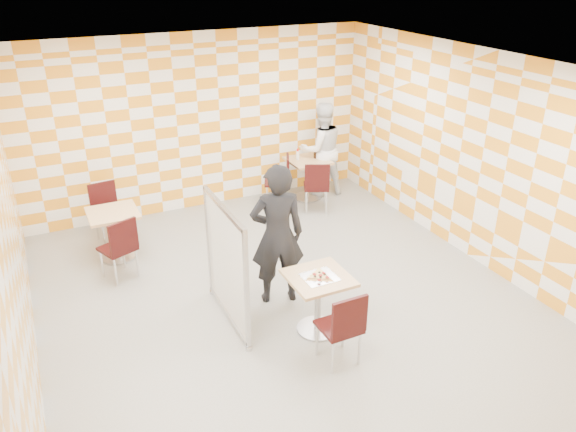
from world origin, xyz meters
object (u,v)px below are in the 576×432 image
object	(u,v)px
chair_second_side	(282,177)
partition	(226,264)
soda_bottle	(316,153)
chair_empty_near	(120,245)
chair_empty_far	(106,207)
main_table	(318,294)
sport_bottle	(298,155)
chair_main_front	(344,324)
second_table	(308,172)
empty_table	(115,227)
man_dark	(277,235)
man_white	(321,149)
chair_second_front	(317,183)

from	to	relation	value
chair_second_side	partition	xyz separation A→B (m)	(-2.05, -2.87, 0.25)
soda_bottle	chair_empty_near	bearing A→B (deg)	-158.94
chair_empty_far	partition	world-z (taller)	partition
main_table	soda_bottle	world-z (taller)	soda_bottle
chair_second_side	sport_bottle	bearing A→B (deg)	23.31
chair_main_front	chair_empty_near	size ratio (longest dim) A/B	1.00
second_table	chair_main_front	distance (m)	4.64
sport_bottle	empty_table	bearing A→B (deg)	-165.89
second_table	partition	bearing A→B (deg)	-131.52
chair_main_front	partition	distance (m)	1.59
empty_table	main_table	bearing A→B (deg)	-57.09
chair_main_front	sport_bottle	xyz separation A→B (m)	(1.62, 4.37, 0.29)
empty_table	chair_empty_near	bearing A→B (deg)	-92.95
partition	soda_bottle	size ratio (longest dim) A/B	6.74
main_table	chair_empty_far	xyz separation A→B (m)	(-1.84, 3.51, 0.04)
chair_second_side	man_dark	bearing A→B (deg)	-115.97
empty_table	chair_main_front	size ratio (longest dim) A/B	0.81
man_white	sport_bottle	world-z (taller)	man_white
second_table	man_white	bearing A→B (deg)	17.05
chair_main_front	soda_bottle	bearing A→B (deg)	65.61
chair_second_side	chair_empty_far	world-z (taller)	same
empty_table	sport_bottle	xyz separation A→B (m)	(3.40, 0.85, 0.33)
second_table	chair_second_side	world-z (taller)	chair_second_side
chair_empty_near	chair_second_front	bearing A→B (deg)	13.13
main_table	partition	xyz separation A→B (m)	(-0.89, 0.65, 0.28)
empty_table	chair_empty_near	world-z (taller)	chair_empty_near
chair_empty_near	sport_bottle	size ratio (longest dim) A/B	4.62
second_table	main_table	bearing A→B (deg)	-115.60
empty_table	chair_second_front	size ratio (longest dim) A/B	0.81
empty_table	chair_second_side	xyz separation A→B (m)	(3.00, 0.68, 0.04)
chair_empty_near	sport_bottle	distance (m)	3.76
man_dark	empty_table	bearing A→B (deg)	-35.46
chair_main_front	chair_second_front	size ratio (longest dim) A/B	1.00
chair_empty_near	man_white	distance (m)	4.22
soda_bottle	man_dark	bearing A→B (deg)	-126.06
chair_main_front	chair_second_front	bearing A→B (deg)	65.96
empty_table	man_white	xyz separation A→B (m)	(3.89, 0.87, 0.36)
chair_second_front	chair_empty_far	distance (m)	3.45
soda_bottle	man_white	bearing A→B (deg)	27.32
chair_main_front	chair_empty_near	world-z (taller)	same
chair_main_front	chair_empty_far	distance (m)	4.55
chair_main_front	man_dark	xyz separation A→B (m)	(-0.09, 1.50, 0.39)
chair_empty_far	man_dark	xyz separation A→B (m)	(1.69, -2.69, 0.39)
chair_second_side	chair_empty_far	size ratio (longest dim) A/B	1.00
partition	man_white	world-z (taller)	man_white
chair_second_front	chair_second_side	world-z (taller)	same
chair_empty_near	partition	world-z (taller)	partition
chair_second_front	chair_empty_near	size ratio (longest dim) A/B	1.00
man_white	sport_bottle	distance (m)	0.49
partition	chair_second_side	bearing A→B (deg)	54.38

